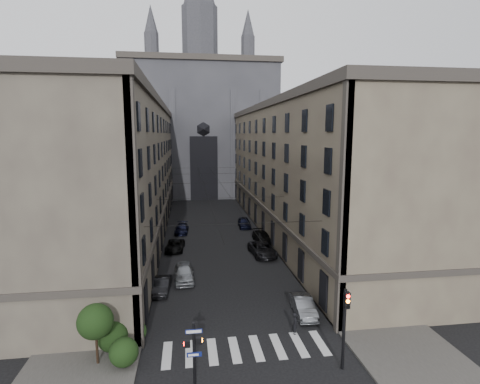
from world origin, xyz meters
name	(u,v)px	position (x,y,z in m)	size (l,w,h in m)	color
sidewalk_left	(141,234)	(-10.50, 36.00, 0.07)	(7.00, 80.00, 0.15)	#383533
sidewalk_right	(282,229)	(10.50, 36.00, 0.07)	(7.00, 80.00, 0.15)	#383533
zebra_crossing	(246,349)	(0.00, 5.00, 0.01)	(11.00, 3.20, 0.01)	beige
building_left	(117,171)	(-13.44, 36.00, 9.34)	(13.60, 60.60, 18.85)	#473F36
building_right	(302,168)	(13.44, 36.00, 9.34)	(13.60, 60.60, 18.85)	brown
gothic_tower	(201,120)	(0.00, 74.96, 17.80)	(35.00, 23.00, 58.00)	#2D2D33
pedestrian_signal_left	(194,350)	(-3.51, 1.50, 2.32)	(1.02, 0.38, 4.00)	black
traffic_light_right	(345,320)	(5.60, 1.92, 3.29)	(0.34, 0.50, 5.20)	black
shrub_cluster	(111,333)	(-8.72, 5.01, 1.80)	(3.90, 4.40, 3.90)	black
tram_wires	(213,184)	(0.00, 35.63, 7.25)	(14.00, 60.00, 0.43)	black
car_left_near	(184,273)	(-4.20, 17.71, 0.82)	(1.94, 4.83, 1.65)	gray
car_left_midnear	(162,285)	(-6.20, 15.16, 0.66)	(1.40, 4.01, 1.32)	black
car_left_midfar	(175,246)	(-5.38, 27.68, 0.64)	(2.13, 4.63, 1.29)	black
car_left_far	(182,229)	(-4.64, 36.12, 0.66)	(1.84, 4.53, 1.32)	black
car_right_near	(303,306)	(5.37, 9.18, 0.70)	(1.48, 4.25, 1.40)	slate
car_right_midnear	(263,249)	(5.08, 24.22, 0.77)	(2.57, 5.57, 1.55)	black
car_right_midfar	(262,237)	(6.20, 29.87, 0.69)	(1.94, 4.78, 1.39)	black
car_right_far	(244,223)	(5.01, 38.14, 0.77)	(1.83, 4.55, 1.55)	black
pedestrian	(295,323)	(3.87, 6.42, 0.79)	(0.58, 0.38, 1.58)	black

